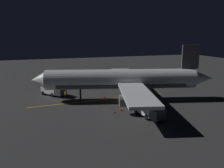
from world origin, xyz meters
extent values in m
cube|color=#313132|center=(0.00, 0.00, -0.10)|extent=(180.00, 180.00, 0.20)
cube|color=gold|center=(1.27, 4.00, 0.00)|extent=(1.35, 29.35, 0.01)
cylinder|color=white|center=(0.00, 0.00, 4.40)|extent=(11.86, 30.65, 4.05)
cube|color=#4C4C56|center=(0.00, 0.00, 3.29)|extent=(10.47, 26.16, 0.73)
cone|color=white|center=(4.29, 15.97, 4.40)|extent=(4.67, 4.16, 3.97)
cone|color=white|center=(-4.45, -16.56, 4.40)|extent=(4.78, 5.64, 3.64)
cube|color=#4C4C56|center=(-3.72, -13.84, 8.88)|extent=(1.28, 3.57, 4.90)
cube|color=white|center=(-9.66, 1.01, 3.80)|extent=(15.87, 8.56, 0.50)
cylinder|color=slate|center=(-8.62, 1.97, 2.40)|extent=(2.86, 3.64, 2.10)
cube|color=white|center=(8.87, -3.97, 3.80)|extent=(15.87, 8.56, 0.50)
cylinder|color=slate|center=(8.45, -2.61, 2.40)|extent=(2.86, 3.64, 2.10)
cylinder|color=black|center=(2.19, 8.14, 1.19)|extent=(0.44, 0.44, 2.38)
cylinder|color=black|center=(-3.00, -1.82, 1.19)|extent=(0.44, 0.44, 2.38)
cylinder|color=black|center=(1.69, -3.08, 1.19)|extent=(0.44, 0.44, 2.38)
cube|color=silver|center=(8.57, 13.63, 1.40)|extent=(4.64, 4.29, 1.89)
cube|color=#38383D|center=(6.20, 11.75, 1.20)|extent=(2.65, 2.68, 1.50)
cylinder|color=black|center=(7.41, 12.70, 0.45)|extent=(2.14, 2.37, 0.90)
cylinder|color=black|center=(9.74, 14.55, 0.45)|extent=(2.14, 2.37, 0.90)
cube|color=silver|center=(-10.36, -0.51, 1.45)|extent=(4.48, 2.65, 2.00)
cube|color=#38383D|center=(-13.35, -0.92, 1.20)|extent=(2.05, 2.22, 1.50)
cylinder|color=black|center=(-11.83, -0.71, 0.45)|extent=(1.20, 2.41, 0.90)
cylinder|color=black|center=(-8.89, -0.31, 0.45)|extent=(1.20, 2.41, 0.90)
cylinder|color=black|center=(4.51, 10.90, 0.42)|extent=(0.32, 0.32, 0.85)
cylinder|color=yellow|center=(4.51, 10.90, 1.18)|extent=(0.40, 0.40, 0.65)
sphere|color=tan|center=(4.51, 10.90, 1.62)|extent=(0.24, 0.24, 0.24)
cone|color=#EA590F|center=(-6.35, 2.52, 0.28)|extent=(0.36, 0.36, 0.55)
cube|color=black|center=(-6.35, 2.52, 0.01)|extent=(0.50, 0.50, 0.03)
cone|color=#EA590F|center=(-0.16, 3.23, 0.28)|extent=(0.36, 0.36, 0.55)
cube|color=black|center=(-0.16, 3.23, 0.01)|extent=(0.50, 0.50, 0.03)
cone|color=#EA590F|center=(2.83, 2.85, 0.28)|extent=(0.36, 0.36, 0.55)
cube|color=black|center=(2.83, 2.85, 0.01)|extent=(0.50, 0.50, 0.03)
cone|color=#EA590F|center=(-7.23, 4.08, 0.28)|extent=(0.36, 0.36, 0.55)
cube|color=black|center=(-7.23, 4.08, 0.01)|extent=(0.50, 0.50, 0.03)
camera|label=1|loc=(-41.50, 16.27, 13.16)|focal=35.37mm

